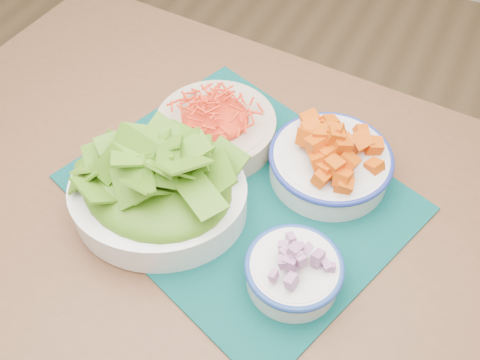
{
  "coord_description": "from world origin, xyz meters",
  "views": [
    {
      "loc": [
        0.39,
        -0.53,
        1.44
      ],
      "look_at": [
        0.15,
        -0.05,
        0.78
      ],
      "focal_mm": 40.0,
      "sensor_mm": 36.0,
      "label": 1
    }
  ],
  "objects_px": {
    "carrot_bowl": "(216,124)",
    "table": "(209,222)",
    "onion_bowl": "(294,268)",
    "placemat": "(240,192)",
    "squash_bowl": "(331,156)",
    "lettuce_bowl": "(157,187)"
  },
  "relations": [
    {
      "from": "carrot_bowl",
      "to": "table",
      "type": "bearing_deg",
      "value": -71.6
    },
    {
      "from": "table",
      "to": "onion_bowl",
      "type": "distance_m",
      "value": 0.26
    },
    {
      "from": "onion_bowl",
      "to": "placemat",
      "type": "bearing_deg",
      "value": 141.07
    },
    {
      "from": "placemat",
      "to": "onion_bowl",
      "type": "height_order",
      "value": "onion_bowl"
    },
    {
      "from": "squash_bowl",
      "to": "onion_bowl",
      "type": "bearing_deg",
      "value": -83.52
    },
    {
      "from": "placemat",
      "to": "squash_bowl",
      "type": "distance_m",
      "value": 0.16
    },
    {
      "from": "table",
      "to": "carrot_bowl",
      "type": "distance_m",
      "value": 0.18
    },
    {
      "from": "placemat",
      "to": "squash_bowl",
      "type": "bearing_deg",
      "value": 59.34
    },
    {
      "from": "table",
      "to": "onion_bowl",
      "type": "bearing_deg",
      "value": -23.91
    },
    {
      "from": "placemat",
      "to": "carrot_bowl",
      "type": "relative_size",
      "value": 2.39
    },
    {
      "from": "squash_bowl",
      "to": "placemat",
      "type": "bearing_deg",
      "value": -139.63
    },
    {
      "from": "onion_bowl",
      "to": "lettuce_bowl",
      "type": "bearing_deg",
      "value": 173.95
    },
    {
      "from": "placemat",
      "to": "squash_bowl",
      "type": "xyz_separation_m",
      "value": [
        0.12,
        0.1,
        0.05
      ]
    },
    {
      "from": "table",
      "to": "squash_bowl",
      "type": "relative_size",
      "value": 5.31
    },
    {
      "from": "table",
      "to": "onion_bowl",
      "type": "relative_size",
      "value": 8.15
    },
    {
      "from": "squash_bowl",
      "to": "lettuce_bowl",
      "type": "bearing_deg",
      "value": -138.71
    },
    {
      "from": "carrot_bowl",
      "to": "squash_bowl",
      "type": "height_order",
      "value": "squash_bowl"
    },
    {
      "from": "onion_bowl",
      "to": "carrot_bowl",
      "type": "bearing_deg",
      "value": 138.87
    },
    {
      "from": "squash_bowl",
      "to": "onion_bowl",
      "type": "xyz_separation_m",
      "value": [
        0.02,
        -0.21,
        -0.01
      ]
    },
    {
      "from": "placemat",
      "to": "onion_bowl",
      "type": "relative_size",
      "value": 3.41
    },
    {
      "from": "placemat",
      "to": "carrot_bowl",
      "type": "height_order",
      "value": "carrot_bowl"
    },
    {
      "from": "placemat",
      "to": "carrot_bowl",
      "type": "distance_m",
      "value": 0.13
    }
  ]
}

